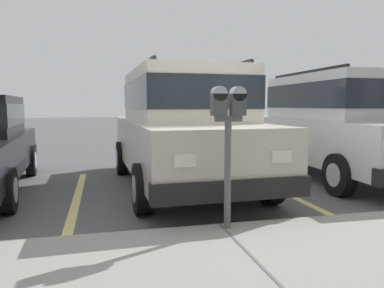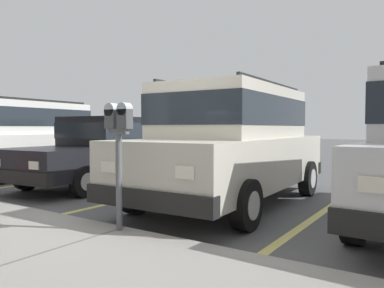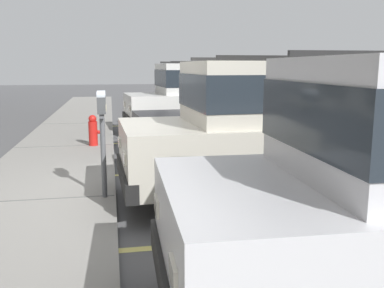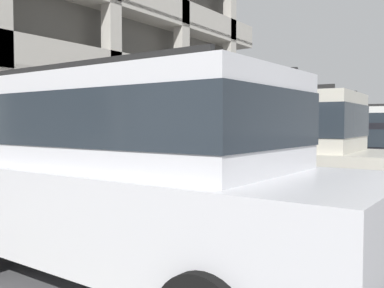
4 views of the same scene
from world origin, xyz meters
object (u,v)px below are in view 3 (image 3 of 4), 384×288
at_px(dark_hatchback, 239,115).
at_px(parking_meter_near, 102,119).
at_px(silver_suv, 288,124).
at_px(fire_hydrant, 93,130).
at_px(blue_coupe, 209,95).

xyz_separation_m(dark_hatchback, parking_meter_near, (-3.37, 2.95, 0.39)).
xyz_separation_m(silver_suv, fire_hydrant, (4.11, 2.93, -0.62)).
bearing_deg(fire_hydrant, parking_meter_near, -175.78).
height_order(dark_hatchback, parking_meter_near, parking_meter_near).
relative_size(blue_coupe, fire_hydrant, 7.03).
bearing_deg(silver_suv, fire_hydrant, 33.38).
xyz_separation_m(blue_coupe, parking_meter_near, (-6.33, 2.93, 0.12)).
distance_m(silver_suv, parking_meter_near, 2.63).
distance_m(dark_hatchback, fire_hydrant, 3.34).
height_order(parking_meter_near, fire_hydrant, parking_meter_near).
xyz_separation_m(parking_meter_near, fire_hydrant, (4.03, 0.30, -0.75)).
bearing_deg(parking_meter_near, dark_hatchback, -41.24).
height_order(dark_hatchback, fire_hydrant, dark_hatchback).
distance_m(blue_coupe, fire_hydrant, 4.01).
relative_size(silver_suv, blue_coupe, 0.98).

